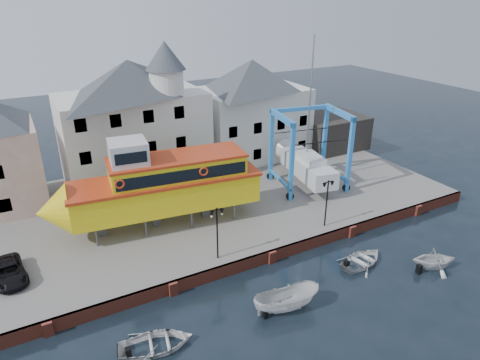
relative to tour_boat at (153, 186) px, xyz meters
name	(u,v)px	position (x,y,z in m)	size (l,w,h in m)	color
ground	(272,262)	(6.48, -8.04, -4.64)	(140.00, 140.00, 0.00)	black
hardstanding	(212,200)	(6.48, 2.96, -4.14)	(44.00, 22.00, 1.00)	slate
quay_wall	(271,256)	(6.48, -7.94, -4.14)	(44.00, 0.47, 1.00)	brown
building_white_main	(134,120)	(1.61, 10.35, 2.70)	(14.00, 8.30, 14.00)	silver
building_white_right	(252,109)	(15.48, 10.95, 1.96)	(12.00, 8.00, 11.20)	silver
shed_dark	(328,131)	(25.48, 8.96, -1.64)	(8.00, 7.00, 4.00)	black
lamp_post_left	(217,220)	(2.48, -6.84, -0.47)	(1.12, 0.32, 4.20)	black
lamp_post_right	(328,192)	(12.48, -6.84, -0.47)	(1.12, 0.32, 4.20)	black
tour_boat	(153,186)	(0.00, 0.00, 0.00)	(18.09, 6.19, 7.72)	#59595E
travel_lift	(304,160)	(16.23, 1.38, -1.21)	(7.65, 9.95, 14.61)	blue
van	(9,272)	(-11.22, -2.34, -3.05)	(1.97, 4.28, 1.19)	black
motorboat_a	(286,309)	(4.45, -13.01, -4.64)	(1.72, 4.56, 1.76)	silver
motorboat_b	(362,263)	(12.54, -11.45, -4.64)	(2.87, 4.01, 0.83)	silver
motorboat_c	(433,267)	(16.90, -14.41, -4.64)	(2.87, 3.33, 1.75)	silver
motorboat_d	(156,348)	(-4.11, -12.17, -4.64)	(3.11, 4.36, 0.90)	silver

